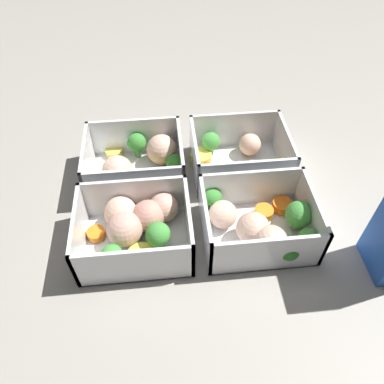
# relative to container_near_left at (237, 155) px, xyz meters

# --- Properties ---
(ground_plane) EXTENTS (4.00, 4.00, 0.00)m
(ground_plane) POSITION_rel_container_near_left_xyz_m (0.08, 0.08, -0.02)
(ground_plane) COLOR gray
(container_near_left) EXTENTS (0.17, 0.12, 0.07)m
(container_near_left) POSITION_rel_container_near_left_xyz_m (0.00, 0.00, 0.00)
(container_near_left) COLOR white
(container_near_left) RESTS_ON ground_plane
(container_near_right) EXTENTS (0.16, 0.13, 0.07)m
(container_near_right) POSITION_rel_container_near_left_xyz_m (0.16, 0.00, 0.00)
(container_near_right) COLOR white
(container_near_right) RESTS_ON ground_plane
(container_far_left) EXTENTS (0.16, 0.13, 0.07)m
(container_far_left) POSITION_rel_container_near_left_xyz_m (-0.01, 0.15, 0.00)
(container_far_left) COLOR white
(container_far_left) RESTS_ON ground_plane
(container_far_right) EXTENTS (0.15, 0.13, 0.07)m
(container_far_right) POSITION_rel_container_near_left_xyz_m (0.17, 0.13, 0.00)
(container_far_right) COLOR white
(container_far_right) RESTS_ON ground_plane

